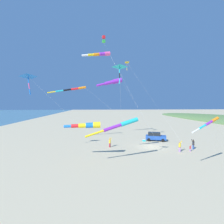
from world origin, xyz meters
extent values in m
plane|color=#C6B58C|center=(0.00, 0.00, 0.00)|extent=(600.00, 600.00, 0.00)
cube|color=#1E479E|center=(-2.74, -5.11, 0.75)|extent=(4.68, 3.27, 0.84)
cube|color=black|center=(-2.42, -5.23, 1.51)|extent=(2.99, 2.45, 0.68)
cylinder|color=black|center=(-4.44, -5.44, 0.33)|extent=(0.69, 0.44, 0.66)
cylinder|color=black|center=(-3.77, -3.72, 0.33)|extent=(0.69, 0.44, 0.66)
cylinder|color=black|center=(-1.71, -6.50, 0.33)|extent=(0.69, 0.44, 0.66)
cylinder|color=black|center=(-1.04, -4.77, 0.33)|extent=(0.69, 0.44, 0.66)
cube|color=#1EB7C6|center=(0.01, -4.83, 0.18)|extent=(0.60, 0.40, 0.36)
cube|color=white|center=(0.01, -4.83, 0.39)|extent=(0.62, 0.42, 0.06)
cube|color=#8E6B9E|center=(-3.28, 4.10, 0.40)|extent=(0.35, 0.31, 0.80)
cylinder|color=gold|center=(-3.28, 4.10, 1.13)|extent=(0.51, 0.51, 0.66)
sphere|color=#A37551|center=(-3.28, 4.10, 1.59)|extent=(0.25, 0.25, 0.25)
cylinder|color=gold|center=(-3.51, 4.06, 1.63)|extent=(0.38, 0.32, 0.50)
cylinder|color=gold|center=(-3.32, 4.33, 1.63)|extent=(0.38, 0.32, 0.50)
cube|color=#8E6B9E|center=(-5.11, 4.15, 0.25)|extent=(0.21, 0.20, 0.49)
cylinder|color=#B72833|center=(-5.11, 4.15, 0.69)|extent=(0.32, 0.32, 0.41)
sphere|color=tan|center=(-5.11, 4.15, 0.97)|extent=(0.15, 0.15, 0.15)
cylinder|color=#B72833|center=(-5.25, 4.14, 1.00)|extent=(0.22, 0.21, 0.31)
cylinder|color=#B72833|center=(-5.12, 4.29, 1.00)|extent=(0.22, 0.21, 0.31)
cube|color=#B72833|center=(7.90, -0.55, 0.38)|extent=(0.30, 0.33, 0.76)
cylinder|color=gold|center=(7.90, -0.55, 1.08)|extent=(0.49, 0.49, 0.63)
sphere|color=#A37551|center=(7.90, -0.55, 1.51)|extent=(0.24, 0.24, 0.24)
cylinder|color=gold|center=(7.93, -0.77, 1.56)|extent=(0.31, 0.36, 0.48)
cylinder|color=gold|center=(7.68, -0.58, 1.56)|extent=(0.31, 0.36, 0.48)
cube|color=#335199|center=(-6.50, 2.85, 0.39)|extent=(0.34, 0.27, 0.78)
cylinder|color=#232328|center=(-6.50, 2.85, 1.11)|extent=(0.48, 0.48, 0.65)
sphere|color=brown|center=(-6.50, 2.85, 1.55)|extent=(0.24, 0.24, 0.24)
cylinder|color=#232328|center=(-6.42, 3.06, 1.59)|extent=(0.40, 0.26, 0.49)
cylinder|color=#232328|center=(-6.28, 2.77, 1.59)|extent=(0.40, 0.26, 0.49)
cylinder|color=#EF4C93|center=(7.73, -7.55, 19.21)|extent=(1.60, 1.23, 1.08)
cylinder|color=purple|center=(8.94, -7.20, 18.98)|extent=(1.54, 1.11, 0.97)
cylinder|color=orange|center=(10.14, -6.85, 18.75)|extent=(1.49, 0.99, 0.85)
cylinder|color=yellow|center=(11.35, -6.49, 18.53)|extent=(1.44, 0.87, 0.73)
cylinder|color=white|center=(12.55, -6.14, 18.30)|extent=(1.38, 0.75, 0.61)
cylinder|color=white|center=(2.46, -5.18, 9.56)|extent=(9.35, 5.10, 19.11)
pyramid|color=blue|center=(20.72, 3.44, 12.19)|extent=(2.04, 1.41, 0.67)
cylinder|color=black|center=(20.71, 3.48, 12.08)|extent=(0.14, 1.66, 0.65)
cylinder|color=blue|center=(20.69, 3.44, 11.55)|extent=(0.22, 0.26, 0.90)
cylinder|color=#EF4C93|center=(20.62, 3.41, 10.67)|extent=(0.26, 0.16, 0.90)
cylinder|color=blue|center=(20.52, 3.40, 9.78)|extent=(0.28, 0.22, 0.90)
cylinder|color=white|center=(14.81, 2.00, 6.01)|extent=(11.82, 2.98, 12.02)
pyramid|color=yellow|center=(4.21, -3.08, 16.37)|extent=(1.30, 1.35, 0.32)
cylinder|color=black|center=(4.20, -3.07, 16.31)|extent=(0.78, 0.65, 0.28)
cylinder|color=yellow|center=(4.19, -3.07, 16.00)|extent=(0.12, 0.11, 0.51)
cylinder|color=purple|center=(4.19, -3.09, 15.49)|extent=(0.09, 0.15, 0.52)
cylinder|color=yellow|center=(4.19, -3.10, 14.98)|extent=(0.09, 0.13, 0.52)
cylinder|color=white|center=(-0.45, 0.05, 8.14)|extent=(9.31, 6.25, 16.27)
cube|color=red|center=(8.78, -3.45, 21.20)|extent=(0.64, 0.64, 0.51)
cube|color=green|center=(8.78, -3.45, 20.38)|extent=(0.64, 0.64, 0.51)
cylinder|color=black|center=(8.95, -3.13, 20.79)|extent=(0.02, 0.02, 1.33)
cylinder|color=black|center=(8.46, -3.28, 20.79)|extent=(0.02, 0.02, 1.33)
cylinder|color=black|center=(9.10, -3.62, 20.79)|extent=(0.02, 0.02, 1.33)
cylinder|color=black|center=(8.61, -3.77, 20.79)|extent=(0.02, 0.02, 1.33)
cylinder|color=white|center=(3.02, -4.27, 10.06)|extent=(11.53, 1.65, 20.12)
cylinder|color=orange|center=(-4.07, 11.10, 5.94)|extent=(1.38, 0.84, 0.72)
cylinder|color=purple|center=(-2.93, 11.55, 5.56)|extent=(1.33, 0.77, 0.66)
cylinder|color=#1EB7C6|center=(-1.78, 12.01, 5.19)|extent=(1.29, 0.70, 0.60)
cylinder|color=white|center=(-0.64, 12.47, 4.81)|extent=(1.25, 0.63, 0.53)
cylinder|color=white|center=(-5.97, 9.00, 3.02)|extent=(2.67, 3.75, 6.04)
cylinder|color=yellow|center=(10.54, 6.70, 4.99)|extent=(1.09, 0.91, 0.90)
cylinder|color=blue|center=(11.55, 6.65, 4.95)|extent=(1.08, 0.79, 0.78)
cylinder|color=yellow|center=(12.56, 6.60, 4.91)|extent=(1.06, 0.67, 0.66)
cylinder|color=red|center=(13.57, 6.55, 4.87)|extent=(1.05, 0.55, 0.54)
cylinder|color=blue|center=(14.57, 6.50, 4.83)|extent=(1.04, 0.44, 0.43)
cylinder|color=white|center=(5.27, 1.18, 2.40)|extent=(9.53, 11.10, 4.80)
cylinder|color=purple|center=(7.59, 6.50, 11.23)|extent=(1.46, 0.86, 0.94)
cylinder|color=purple|center=(8.78, 6.69, 10.92)|extent=(1.38, 0.68, 0.77)
cylinder|color=purple|center=(9.97, 6.89, 10.61)|extent=(1.31, 0.49, 0.59)
cylinder|color=white|center=(2.18, 1.51, 5.61)|extent=(9.64, 9.80, 11.22)
cylinder|color=#1EB7C6|center=(6.18, 8.04, 5.48)|extent=(2.64, 1.11, 1.24)
cylinder|color=purple|center=(8.55, 8.55, 4.81)|extent=(2.57, 0.94, 1.08)
cylinder|color=yellow|center=(10.92, 9.05, 4.14)|extent=(2.49, 0.77, 0.93)
cylinder|color=white|center=(1.96, 2.85, 2.84)|extent=(6.08, 9.90, 5.68)
pyramid|color=#1EB7C6|center=(8.02, 11.13, 12.24)|extent=(1.54, 1.14, 0.40)
cylinder|color=black|center=(8.02, 11.15, 12.16)|extent=(0.22, 1.22, 0.35)
cylinder|color=#1EB7C6|center=(8.05, 11.17, 11.78)|extent=(0.19, 0.16, 0.64)
cylinder|color=black|center=(8.06, 11.21, 11.14)|extent=(0.17, 0.20, 0.64)
cylinder|color=#1EB7C6|center=(8.08, 11.28, 10.51)|extent=(0.21, 0.21, 0.65)
cylinder|color=white|center=(7.03, 6.23, 6.06)|extent=(2.00, 9.87, 12.11)
cylinder|color=orange|center=(13.22, -7.00, 11.56)|extent=(1.73, 0.85, 0.77)
cylinder|color=red|center=(14.76, -6.65, 11.28)|extent=(1.70, 0.78, 0.70)
cylinder|color=black|center=(16.29, -6.31, 11.00)|extent=(1.67, 0.71, 0.63)
cylinder|color=#1EB7C6|center=(17.83, -5.97, 10.73)|extent=(1.65, 0.64, 0.56)
cylinder|color=yellow|center=(19.36, -5.62, 10.45)|extent=(1.62, 0.57, 0.50)
cylinder|color=white|center=(5.50, -6.92, 5.79)|extent=(13.92, 0.51, 11.58)
camera|label=1|loc=(11.36, 30.90, 7.69)|focal=27.64mm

